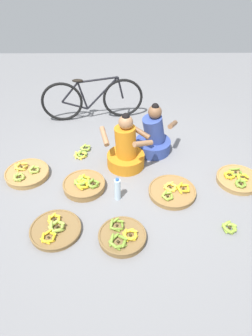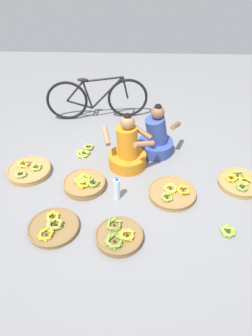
# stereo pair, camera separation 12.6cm
# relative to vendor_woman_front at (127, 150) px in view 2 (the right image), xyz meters

# --- Properties ---
(ground_plane) EXTENTS (10.00, 10.00, 0.00)m
(ground_plane) POSITION_rel_vendor_woman_front_xyz_m (0.00, -0.30, -0.27)
(ground_plane) COLOR slate
(vendor_woman_front) EXTENTS (0.72, 0.55, 0.82)m
(vendor_woman_front) POSITION_rel_vendor_woman_front_xyz_m (0.00, 0.00, 0.00)
(vendor_woman_front) COLOR orange
(vendor_woman_front) RESTS_ON ground
(vendor_woman_behind) EXTENTS (0.71, 0.56, 0.78)m
(vendor_woman_behind) POSITION_rel_vendor_woman_front_xyz_m (0.41, 0.34, -0.02)
(vendor_woman_behind) COLOR #334793
(vendor_woman_behind) RESTS_ON ground
(bicycle_leaning) EXTENTS (1.69, 0.27, 0.73)m
(bicycle_leaning) POSITION_rel_vendor_woman_front_xyz_m (-0.55, 1.33, 0.09)
(bicycle_leaning) COLOR black
(bicycle_leaning) RESTS_ON ground
(banana_basket_front_left) EXTENTS (0.54, 0.54, 0.17)m
(banana_basket_front_left) POSITION_rel_vendor_woman_front_xyz_m (-0.53, -0.48, -0.20)
(banana_basket_front_left) COLOR olive
(banana_basket_front_left) RESTS_ON ground
(banana_basket_near_bicycle) EXTENTS (0.52, 0.52, 0.15)m
(banana_basket_near_bicycle) POSITION_rel_vendor_woman_front_xyz_m (-0.04, -1.29, -0.21)
(banana_basket_near_bicycle) COLOR brown
(banana_basket_near_bicycle) RESTS_ON ground
(banana_basket_front_right) EXTENTS (0.60, 0.60, 0.14)m
(banana_basket_front_right) POSITION_rel_vendor_woman_front_xyz_m (0.59, -0.59, -0.22)
(banana_basket_front_right) COLOR olive
(banana_basket_front_right) RESTS_ON ground
(banana_basket_mid_right) EXTENTS (0.56, 0.56, 0.14)m
(banana_basket_mid_right) POSITION_rel_vendor_woman_front_xyz_m (1.48, -0.36, -0.22)
(banana_basket_mid_right) COLOR #A87F47
(banana_basket_mid_right) RESTS_ON ground
(banana_basket_front_center) EXTENTS (0.57, 0.57, 0.14)m
(banana_basket_front_center) POSITION_rel_vendor_woman_front_xyz_m (-0.78, -1.18, -0.23)
(banana_basket_front_center) COLOR brown
(banana_basket_front_center) RESTS_ON ground
(banana_basket_near_vendor) EXTENTS (0.59, 0.59, 0.15)m
(banana_basket_near_vendor) POSITION_rel_vendor_woman_front_xyz_m (-1.32, -0.23, -0.22)
(banana_basket_near_vendor) COLOR #A87F47
(banana_basket_near_vendor) RESTS_ON ground
(loose_bananas_mid_left) EXTENTS (0.20, 0.20, 0.09)m
(loose_bananas_mid_left) POSITION_rel_vendor_woman_front_xyz_m (1.16, -1.17, -0.24)
(loose_bananas_mid_left) COLOR #8CAD38
(loose_bananas_mid_left) RESTS_ON ground
(loose_bananas_back_right) EXTENTS (0.26, 0.38, 0.08)m
(loose_bananas_back_right) POSITION_rel_vendor_woman_front_xyz_m (-0.62, 0.27, -0.24)
(loose_bananas_back_right) COLOR #9EB747
(loose_bananas_back_right) RESTS_ON ground
(water_bottle) EXTENTS (0.08, 0.08, 0.32)m
(water_bottle) POSITION_rel_vendor_woman_front_xyz_m (-0.10, -0.66, -0.11)
(water_bottle) COLOR silver
(water_bottle) RESTS_ON ground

